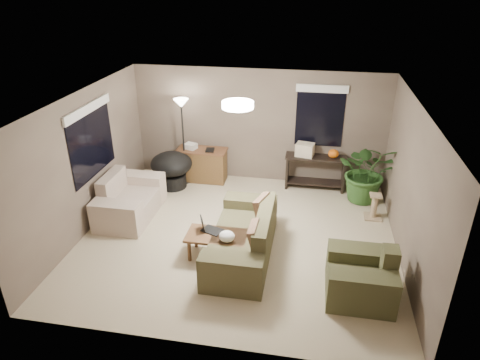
% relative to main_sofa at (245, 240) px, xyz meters
% --- Properties ---
extents(room_shell, '(5.50, 5.50, 5.50)m').
position_rel_main_sofa_xyz_m(room_shell, '(-0.20, 0.49, 0.96)').
color(room_shell, '#C5B792').
rests_on(room_shell, ground).
extents(main_sofa, '(0.95, 2.20, 0.85)m').
position_rel_main_sofa_xyz_m(main_sofa, '(0.00, 0.00, 0.00)').
color(main_sofa, '#4C482D').
rests_on(main_sofa, ground).
extents(throw_pillows, '(0.36, 1.38, 0.47)m').
position_rel_main_sofa_xyz_m(throw_pillows, '(0.26, 0.00, 0.36)').
color(throw_pillows, '#8C7251').
rests_on(throw_pillows, main_sofa).
extents(loveseat, '(0.90, 1.60, 0.85)m').
position_rel_main_sofa_xyz_m(loveseat, '(-2.43, 0.90, 0.00)').
color(loveseat, beige).
rests_on(loveseat, ground).
extents(armchair, '(0.95, 1.00, 0.85)m').
position_rel_main_sofa_xyz_m(armchair, '(1.83, -0.68, 0.00)').
color(armchair, '#4F5030').
rests_on(armchair, ground).
extents(coffee_table, '(1.00, 0.55, 0.42)m').
position_rel_main_sofa_xyz_m(coffee_table, '(-0.44, -0.12, 0.06)').
color(coffee_table, brown).
rests_on(coffee_table, ground).
extents(laptop, '(0.43, 0.33, 0.24)m').
position_rel_main_sofa_xyz_m(laptop, '(-0.61, -0.02, 0.19)').
color(laptop, black).
rests_on(laptop, coffee_table).
extents(plastic_bag, '(0.31, 0.29, 0.18)m').
position_rel_main_sofa_xyz_m(plastic_bag, '(-0.24, -0.27, 0.21)').
color(plastic_bag, white).
rests_on(plastic_bag, coffee_table).
extents(desk, '(1.10, 0.50, 0.75)m').
position_rel_main_sofa_xyz_m(desk, '(-1.42, 2.66, 0.08)').
color(desk, brown).
rests_on(desk, ground).
extents(desk_papers, '(0.70, 0.31, 0.12)m').
position_rel_main_sofa_xyz_m(desk_papers, '(-1.57, 2.65, 0.51)').
color(desk_papers, silver).
rests_on(desk_papers, desk).
extents(console_table, '(1.30, 0.40, 0.75)m').
position_rel_main_sofa_xyz_m(console_table, '(1.09, 2.70, 0.14)').
color(console_table, black).
rests_on(console_table, ground).
extents(pumpkin, '(0.29, 0.29, 0.18)m').
position_rel_main_sofa_xyz_m(pumpkin, '(1.44, 2.70, 0.55)').
color(pumpkin, orange).
rests_on(pumpkin, console_table).
extents(cardboard_box, '(0.42, 0.34, 0.28)m').
position_rel_main_sofa_xyz_m(cardboard_box, '(0.84, 2.70, 0.59)').
color(cardboard_box, beige).
rests_on(cardboard_box, console_table).
extents(papasan_chair, '(1.17, 1.17, 0.80)m').
position_rel_main_sofa_xyz_m(papasan_chair, '(-1.99, 2.22, 0.17)').
color(papasan_chair, black).
rests_on(papasan_chair, ground).
extents(floor_lamp, '(0.32, 0.32, 1.91)m').
position_rel_main_sofa_xyz_m(floor_lamp, '(-1.78, 2.52, 1.30)').
color(floor_lamp, black).
rests_on(floor_lamp, ground).
extents(ceiling_fixture, '(0.50, 0.50, 0.10)m').
position_rel_main_sofa_xyz_m(ceiling_fixture, '(-0.20, 0.49, 2.15)').
color(ceiling_fixture, white).
rests_on(ceiling_fixture, room_shell).
extents(houseplant, '(1.17, 1.30, 1.01)m').
position_rel_main_sofa_xyz_m(houseplant, '(2.13, 2.33, 0.21)').
color(houseplant, '#2D5923').
rests_on(houseplant, ground).
extents(cat_scratching_post, '(0.32, 0.32, 0.50)m').
position_rel_main_sofa_xyz_m(cat_scratching_post, '(2.25, 1.62, -0.08)').
color(cat_scratching_post, tan).
rests_on(cat_scratching_post, ground).
extents(window_left, '(0.05, 1.56, 1.33)m').
position_rel_main_sofa_xyz_m(window_left, '(-2.93, 0.79, 1.49)').
color(window_left, black).
rests_on(window_left, room_shell).
extents(window_back, '(1.06, 0.05, 1.33)m').
position_rel_main_sofa_xyz_m(window_back, '(1.10, 2.96, 1.49)').
color(window_back, black).
rests_on(window_back, room_shell).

